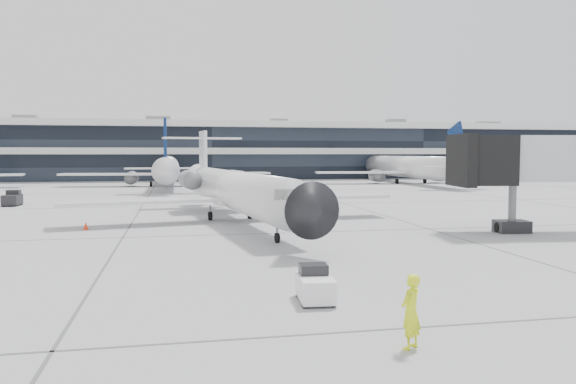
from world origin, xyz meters
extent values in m
plane|color=#969699|center=(0.00, 0.00, 0.00)|extent=(220.00, 220.00, 0.00)
cube|color=black|center=(0.00, 82.00, 5.00)|extent=(170.00, 22.00, 10.00)
cylinder|color=white|center=(-2.41, 6.00, 2.40)|extent=(6.02, 25.16, 2.81)
cone|color=black|center=(-0.60, -7.85, 2.40)|extent=(3.17, 3.26, 2.81)
cone|color=white|center=(-4.24, 20.05, 2.71)|extent=(3.08, 3.65, 2.67)
cube|color=white|center=(-9.26, 6.16, 1.67)|extent=(11.77, 4.93, 0.23)
cube|color=white|center=(4.17, 7.91, 1.67)|extent=(11.60, 3.39, 0.23)
cylinder|color=slate|center=(-5.58, 14.20, 2.81)|extent=(2.01, 3.72, 1.56)
cylinder|color=slate|center=(-1.45, 14.74, 2.81)|extent=(2.01, 3.72, 1.56)
cube|color=white|center=(-4.16, 19.43, 4.90)|extent=(0.64, 2.72, 4.69)
cube|color=white|center=(-4.21, 19.85, 6.57)|extent=(7.66, 2.62, 0.17)
cylinder|color=black|center=(-1.13, -3.82, 0.29)|extent=(0.26, 0.60, 0.58)
cylinder|color=black|center=(-4.23, 7.86, 0.33)|extent=(0.33, 0.69, 0.67)
cylinder|color=black|center=(-1.13, 8.27, 0.33)|extent=(0.33, 0.69, 0.67)
cube|color=black|center=(12.67, -2.37, 4.68)|extent=(3.34, 3.92, 3.12)
cylinder|color=slate|center=(14.55, -2.62, 1.56)|extent=(0.49, 0.49, 3.12)
cube|color=black|center=(14.55, -2.62, 0.39)|extent=(2.19, 1.81, 0.78)
imported|color=#E9FF1A|center=(-0.78, -21.62, 1.00)|extent=(0.87, 0.82, 1.99)
cube|color=white|center=(-2.09, -16.58, 0.48)|extent=(1.28, 2.01, 0.79)
cube|color=black|center=(-2.05, -16.14, 1.01)|extent=(1.02, 0.86, 0.44)
cylinder|color=black|center=(-2.52, -15.85, 0.19)|extent=(0.19, 0.40, 0.39)
cylinder|color=black|center=(-1.55, -15.92, 0.19)|extent=(0.19, 0.40, 0.39)
cylinder|color=black|center=(-2.62, -17.25, 0.19)|extent=(0.19, 0.40, 0.39)
cylinder|color=black|center=(-1.66, -17.32, 0.19)|extent=(0.19, 0.40, 0.39)
cone|color=#F5300C|center=(-12.74, 4.09, 0.27)|extent=(0.35, 0.35, 0.54)
cube|color=#F5300C|center=(-12.74, 4.09, 0.01)|extent=(0.48, 0.48, 0.03)
cube|color=black|center=(-22.44, 23.49, 0.60)|extent=(1.45, 2.41, 0.97)
cube|color=black|center=(-22.43, 24.04, 1.25)|extent=(1.21, 0.99, 0.54)
cylinder|color=black|center=(-23.02, 24.37, 0.24)|extent=(0.20, 0.48, 0.48)
cylinder|color=black|center=(-21.83, 24.35, 0.24)|extent=(0.20, 0.48, 0.48)
cylinder|color=black|center=(-23.05, 22.64, 0.24)|extent=(0.20, 0.48, 0.48)
cylinder|color=black|center=(-21.86, 22.62, 0.24)|extent=(0.20, 0.48, 0.48)
camera|label=1|loc=(-6.79, -35.16, 5.15)|focal=35.00mm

